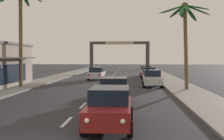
{
  "coord_description": "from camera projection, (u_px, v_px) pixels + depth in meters",
  "views": [
    {
      "loc": [
        2.94,
        -8.47,
        2.95
      ],
      "look_at": [
        1.8,
        8.0,
        2.2
      ],
      "focal_mm": 44.48,
      "sensor_mm": 36.0,
      "label": 1
    }
  ],
  "objects": [
    {
      "name": "palm_right_second",
      "position": [
        185.0,
        23.0,
        24.36
      ],
      "size": [
        4.48,
        4.48,
        7.79
      ],
      "color": "brown",
      "rests_on": "ground"
    },
    {
      "name": "sedan_oncoming_far",
      "position": [
        97.0,
        73.0,
        36.29
      ],
      "size": [
        2.07,
        4.5,
        1.68
      ],
      "color": "silver",
      "rests_on": "ground"
    },
    {
      "name": "sidewalk_right",
      "position": [
        179.0,
        86.0,
        28.17
      ],
      "size": [
        3.2,
        110.0,
        0.14
      ],
      "primitive_type": "cube",
      "color": "gray",
      "rests_on": "ground"
    },
    {
      "name": "sedan_parked_far_kerb",
      "position": [
        152.0,
        78.0,
        28.14
      ],
      "size": [
        1.98,
        4.47,
        1.68
      ],
      "color": "silver",
      "rests_on": "ground"
    },
    {
      "name": "lane_markings",
      "position": [
        107.0,
        86.0,
        29.04
      ],
      "size": [
        4.28,
        89.71,
        0.01
      ],
      "color": "silver",
      "rests_on": "ground"
    },
    {
      "name": "sedan_lead_at_stop_bar",
      "position": [
        110.0,
        107.0,
        11.72
      ],
      "size": [
        1.96,
        4.45,
        1.68
      ],
      "color": "maroon",
      "rests_on": "ground"
    },
    {
      "name": "sedan_third_in_queue",
      "position": [
        114.0,
        91.0,
        17.53
      ],
      "size": [
        1.98,
        4.46,
        1.68
      ],
      "color": "maroon",
      "rests_on": "ground"
    },
    {
      "name": "palm_left_third",
      "position": [
        21.0,
        14.0,
        26.32
      ],
      "size": [
        4.76,
        4.52,
        9.66
      ],
      "color": "brown",
      "rests_on": "ground"
    },
    {
      "name": "sedan_parked_mid_kerb",
      "position": [
        146.0,
        71.0,
        43.05
      ],
      "size": [
        1.99,
        4.47,
        1.68
      ],
      "color": "silver",
      "rests_on": "ground"
    },
    {
      "name": "sidewalk_left",
      "position": [
        29.0,
        85.0,
        29.24
      ],
      "size": [
        3.2,
        110.0,
        0.14
      ],
      "primitive_type": "cube",
      "color": "gray",
      "rests_on": "ground"
    },
    {
      "name": "sedan_parked_nearest_kerb",
      "position": [
        149.0,
        73.0,
        36.21
      ],
      "size": [
        1.97,
        4.46,
        1.68
      ],
      "color": "red",
      "rests_on": "ground"
    },
    {
      "name": "town_gateway_arch",
      "position": [
        119.0,
        51.0,
        69.95
      ],
      "size": [
        15.06,
        0.9,
        6.96
      ],
      "color": "#423D38",
      "rests_on": "ground"
    }
  ]
}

